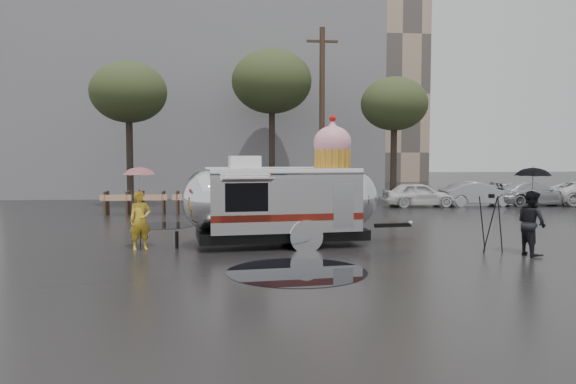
{
  "coord_description": "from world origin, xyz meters",
  "views": [
    {
      "loc": [
        -2.33,
        -14.6,
        2.64
      ],
      "look_at": [
        -0.62,
        1.33,
        1.52
      ],
      "focal_mm": 35.0,
      "sensor_mm": 36.0,
      "label": 1
    }
  ],
  "objects": [
    {
      "name": "tripod",
      "position": [
        4.66,
        -0.37,
        0.93
      ],
      "size": [
        0.57,
        0.64,
        1.56
      ],
      "rotation": [
        0.0,
        0.0,
        0.02
      ],
      "color": "black",
      "rests_on": "ground"
    },
    {
      "name": "ground",
      "position": [
        0.0,
        0.0,
        0.0
      ],
      "size": [
        120.0,
        120.0,
        0.0
      ],
      "primitive_type": "plane",
      "color": "black",
      "rests_on": "ground"
    },
    {
      "name": "tree_mid",
      "position": [
        0.0,
        15.0,
        6.34
      ],
      "size": [
        4.2,
        4.2,
        8.03
      ],
      "color": "#382D26",
      "rests_on": "ground"
    },
    {
      "name": "utility_pole",
      "position": [
        2.5,
        14.0,
        4.62
      ],
      "size": [
        1.6,
        0.28,
        9.0
      ],
      "color": "#473323",
      "rests_on": "ground"
    },
    {
      "name": "parked_cars",
      "position": [
        11.78,
        12.0,
        0.72
      ],
      "size": [
        13.2,
        1.9,
        1.5
      ],
      "color": "silver",
      "rests_on": "ground"
    },
    {
      "name": "umbrella_pink",
      "position": [
        -4.71,
        0.9,
        1.92
      ],
      "size": [
        1.09,
        1.09,
        2.3
      ],
      "color": "pink",
      "rests_on": "ground"
    },
    {
      "name": "barricade_row",
      "position": [
        -5.55,
        9.96,
        0.52
      ],
      "size": [
        4.3,
        0.8,
        1.0
      ],
      "color": "#473323",
      "rests_on": "ground"
    },
    {
      "name": "grey_building",
      "position": [
        -4.0,
        24.0,
        6.5
      ],
      "size": [
        22.0,
        12.0,
        13.0
      ],
      "primitive_type": "cube",
      "color": "slate",
      "rests_on": "ground"
    },
    {
      "name": "puddles",
      "position": [
        -1.8,
        1.18,
        0.01
      ],
      "size": [
        6.52,
        11.05,
        0.01
      ],
      "color": "black",
      "rests_on": "ground"
    },
    {
      "name": "tree_right",
      "position": [
        6.0,
        13.0,
        5.06
      ],
      "size": [
        3.36,
        3.36,
        6.42
      ],
      "color": "#382D26",
      "rests_on": "ground"
    },
    {
      "name": "person_left",
      "position": [
        -4.71,
        0.9,
        0.8
      ],
      "size": [
        0.68,
        0.57,
        1.6
      ],
      "primitive_type": "imported",
      "rotation": [
        0.0,
        0.0,
        0.38
      ],
      "color": "gold",
      "rests_on": "ground"
    },
    {
      "name": "tree_left",
      "position": [
        -7.0,
        13.0,
        5.48
      ],
      "size": [
        3.64,
        3.64,
        6.95
      ],
      "color": "#382D26",
      "rests_on": "ground"
    },
    {
      "name": "person_right",
      "position": [
        5.44,
        -1.01,
        0.84
      ],
      "size": [
        0.55,
        0.85,
        1.67
      ],
      "primitive_type": "imported",
      "rotation": [
        0.0,
        0.0,
        1.7
      ],
      "color": "black",
      "rests_on": "ground"
    },
    {
      "name": "airstream_trailer",
      "position": [
        -0.73,
        1.33,
        1.33
      ],
      "size": [
        7.04,
        3.12,
        3.8
      ],
      "rotation": [
        0.0,
        0.0,
        0.1
      ],
      "color": "silver",
      "rests_on": "ground"
    },
    {
      "name": "umbrella_black",
      "position": [
        5.44,
        -1.01,
        1.92
      ],
      "size": [
        1.1,
        1.1,
        2.3
      ],
      "color": "black",
      "rests_on": "ground"
    }
  ]
}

